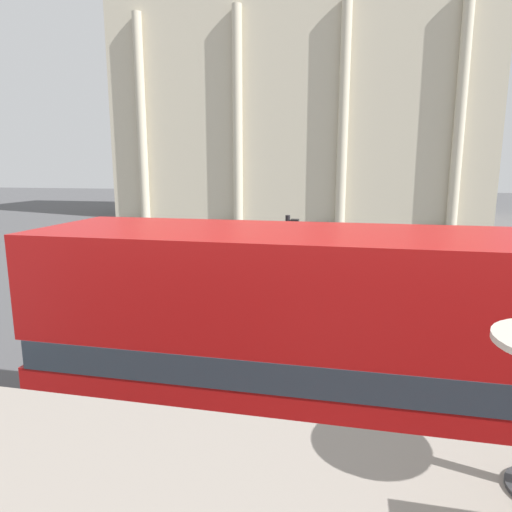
{
  "coord_description": "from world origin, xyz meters",
  "views": [
    {
      "loc": [
        0.31,
        -2.41,
        5.14
      ],
      "look_at": [
        -3.52,
        15.18,
        1.63
      ],
      "focal_mm": 32.0,
      "sensor_mm": 36.0,
      "label": 1
    }
  ],
  "objects_px": {
    "plaza_building_left": "(299,104)",
    "pedestrian_white": "(185,252)",
    "traffic_light_near": "(290,268)",
    "double_decker_bus": "(388,356)",
    "car_white": "(355,260)"
  },
  "relations": [
    {
      "from": "plaza_building_left",
      "to": "pedestrian_white",
      "type": "relative_size",
      "value": 20.61
    },
    {
      "from": "double_decker_bus",
      "to": "car_white",
      "type": "bearing_deg",
      "value": 88.93
    },
    {
      "from": "double_decker_bus",
      "to": "traffic_light_near",
      "type": "relative_size",
      "value": 2.78
    },
    {
      "from": "traffic_light_near",
      "to": "pedestrian_white",
      "type": "relative_size",
      "value": 2.23
    },
    {
      "from": "plaza_building_left",
      "to": "traffic_light_near",
      "type": "xyz_separation_m",
      "value": [
        4.53,
        -37.83,
        -9.01
      ]
    },
    {
      "from": "double_decker_bus",
      "to": "pedestrian_white",
      "type": "distance_m",
      "value": 16.68
    },
    {
      "from": "pedestrian_white",
      "to": "plaza_building_left",
      "type": "bearing_deg",
      "value": 84.39
    },
    {
      "from": "traffic_light_near",
      "to": "double_decker_bus",
      "type": "bearing_deg",
      "value": -65.05
    },
    {
      "from": "plaza_building_left",
      "to": "car_white",
      "type": "bearing_deg",
      "value": -77.01
    },
    {
      "from": "traffic_light_near",
      "to": "pedestrian_white",
      "type": "xyz_separation_m",
      "value": [
        -6.56,
        9.46,
        -1.55
      ]
    },
    {
      "from": "traffic_light_near",
      "to": "pedestrian_white",
      "type": "distance_m",
      "value": 11.62
    },
    {
      "from": "double_decker_bus",
      "to": "pedestrian_white",
      "type": "relative_size",
      "value": 6.2
    },
    {
      "from": "plaza_building_left",
      "to": "car_white",
      "type": "height_order",
      "value": "plaza_building_left"
    },
    {
      "from": "double_decker_bus",
      "to": "pedestrian_white",
      "type": "height_order",
      "value": "double_decker_bus"
    },
    {
      "from": "plaza_building_left",
      "to": "double_decker_bus",
      "type": "bearing_deg",
      "value": -81.03
    }
  ]
}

